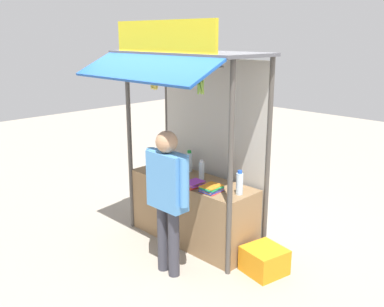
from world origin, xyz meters
TOP-DOWN VIEW (x-y plane):
  - ground_plane at (0.00, 0.00)m, footprint 20.00×20.00m
  - stall_counter at (0.00, 0.00)m, footprint 1.80×0.62m
  - stall_structure at (0.00, 0.08)m, footprint 2.00×1.43m
  - water_bottle_far_left at (0.08, 0.10)m, footprint 0.07×0.07m
  - water_bottle_mid_right at (-0.68, 0.09)m, footprint 0.08×0.08m
  - water_bottle_rear_center at (-0.27, 0.21)m, footprint 0.08×0.08m
  - water_bottle_front_left at (0.78, 0.01)m, footprint 0.08×0.08m
  - magazine_stack_center at (0.21, -0.17)m, footprint 0.21×0.28m
  - magazine_stack_left at (-0.38, -0.13)m, footprint 0.24×0.30m
  - magazine_stack_far_right at (0.48, -0.15)m, footprint 0.23×0.27m
  - banana_bunch_rightmost at (0.26, -0.41)m, footprint 0.12×0.12m
  - banana_bunch_inner_left at (-0.55, -0.41)m, footprint 0.09×0.09m
  - banana_bunch_inner_right at (-0.22, -0.41)m, footprint 0.12×0.12m
  - banana_bunch_leftmost at (0.54, -0.41)m, footprint 0.11×0.11m
  - vendor_person at (0.39, -0.78)m, footprint 0.64×0.24m
  - plastic_crate at (1.18, 0.01)m, footprint 0.51×0.51m

SIDE VIEW (x-z plane):
  - ground_plane at x=0.00m, z-range 0.00..0.00m
  - plastic_crate at x=1.18m, z-range 0.00..0.30m
  - stall_counter at x=0.00m, z-range 0.00..0.86m
  - magazine_stack_left at x=-0.38m, z-range 0.86..0.92m
  - magazine_stack_center at x=0.21m, z-range 0.86..0.92m
  - magazine_stack_far_right at x=0.48m, z-range 0.86..0.93m
  - water_bottle_far_left at x=0.08m, z-range 0.85..1.11m
  - water_bottle_mid_right at x=-0.68m, z-range 0.85..1.12m
  - water_bottle_front_left at x=0.78m, z-range 0.85..1.14m
  - water_bottle_rear_center at x=-0.27m, z-range 0.85..1.15m
  - vendor_person at x=0.39m, z-range 0.17..1.86m
  - stall_structure at x=0.00m, z-range 0.27..3.10m
  - banana_bunch_inner_right at x=-0.22m, z-range 1.97..2.28m
  - banana_bunch_leftmost at x=0.54m, z-range 1.99..2.29m
  - banana_bunch_rightmost at x=0.26m, z-range 2.05..2.31m
  - banana_bunch_inner_left at x=-0.55m, z-range 2.06..2.30m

